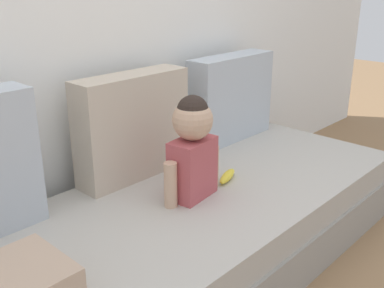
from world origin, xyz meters
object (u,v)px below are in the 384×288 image
at_px(banana, 228,176).
at_px(couch, 190,234).
at_px(throw_pillow_center, 133,126).
at_px(throw_pillow_right, 231,98).
at_px(toddler, 193,145).

bearing_deg(banana, couch, 179.38).
distance_m(couch, banana, 0.33).
distance_m(throw_pillow_center, throw_pillow_right, 0.74).
relative_size(throw_pillow_center, toddler, 1.27).
bearing_deg(throw_pillow_center, throw_pillow_right, 0.00).
relative_size(couch, throw_pillow_center, 4.08).
xyz_separation_m(couch, banana, (0.26, -0.00, 0.20)).
height_order(toddler, banana, toddler).
height_order(throw_pillow_center, toddler, throw_pillow_center).
distance_m(throw_pillow_center, banana, 0.51).
xyz_separation_m(couch, toddler, (0.02, 0.01, 0.42)).
bearing_deg(couch, throw_pillow_right, 26.61).
bearing_deg(throw_pillow_center, couch, -90.00).
xyz_separation_m(throw_pillow_right, banana, (-0.48, -0.37, -0.23)).
xyz_separation_m(couch, throw_pillow_right, (0.74, 0.37, 0.43)).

